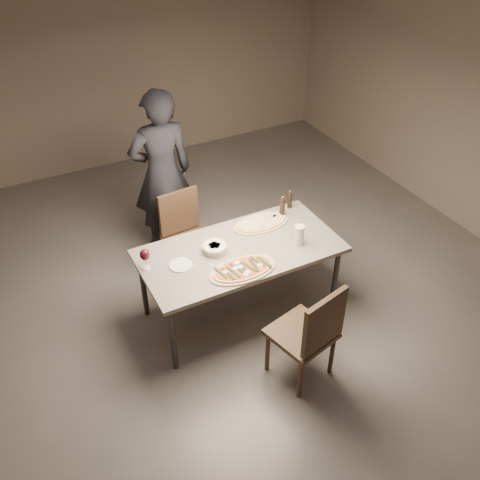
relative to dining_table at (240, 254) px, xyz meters
name	(u,v)px	position (x,y,z in m)	size (l,w,h in m)	color
room	(240,186)	(0.00, 0.00, 0.71)	(7.00, 7.00, 7.00)	#625B55
dining_table	(240,254)	(0.00, 0.00, 0.00)	(1.80, 0.90, 0.75)	gray
zucchini_pizza	(243,269)	(-0.12, -0.28, 0.07)	(0.61, 0.34, 0.05)	tan
ham_pizza	(261,223)	(0.36, 0.25, 0.07)	(0.57, 0.32, 0.04)	tan
bread_basket	(214,247)	(-0.22, 0.07, 0.10)	(0.22, 0.22, 0.08)	beige
oil_dish	(248,263)	(-0.03, -0.22, 0.06)	(0.13, 0.13, 0.01)	white
pepper_mill_left	(282,207)	(0.60, 0.28, 0.17)	(0.06, 0.06, 0.23)	black
pepper_mill_right	(290,199)	(0.75, 0.38, 0.15)	(0.05, 0.05, 0.20)	black
carafe	(299,235)	(0.51, -0.17, 0.15)	(0.09, 0.09, 0.19)	silver
wine_glass	(145,255)	(-0.83, 0.13, 0.19)	(0.09, 0.09, 0.19)	silver
side_plate	(181,265)	(-0.56, 0.03, 0.06)	(0.20, 0.20, 0.01)	white
chair_near	(311,331)	(0.12, -0.98, -0.14)	(0.56, 0.56, 0.98)	#422B1C
chair_far	(185,232)	(-0.22, 0.77, -0.17)	(0.48, 0.48, 0.94)	#422B1C
diner	(162,173)	(-0.22, 1.33, 0.22)	(0.67, 0.44, 1.82)	black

